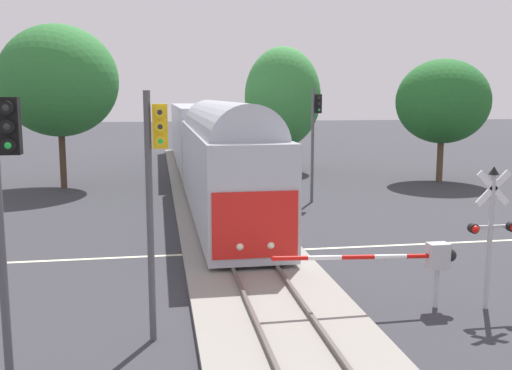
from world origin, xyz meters
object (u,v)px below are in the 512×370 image
at_px(crossing_signal_mast, 492,223).
at_px(traffic_signal_median, 155,177).
at_px(traffic_signal_far_side, 315,127).
at_px(commuter_train, 205,142).
at_px(traffic_signal_near_left, 5,194).
at_px(oak_behind_train, 59,81).
at_px(maple_right_background, 443,102).
at_px(crossing_gate_near, 421,258).
at_px(elm_centre_background, 283,97).

height_order(crossing_signal_mast, traffic_signal_median, traffic_signal_median).
distance_m(traffic_signal_far_side, traffic_signal_median, 18.88).
bearing_deg(commuter_train, traffic_signal_near_left, -101.93).
bearing_deg(oak_behind_train, maple_right_background, -3.12).
distance_m(crossing_signal_mast, maple_right_background, 24.83).
bearing_deg(crossing_signal_mast, traffic_signal_far_side, 91.36).
relative_size(crossing_signal_mast, traffic_signal_near_left, 0.65).
distance_m(crossing_signal_mast, oak_behind_train, 28.28).
distance_m(crossing_gate_near, crossing_signal_mast, 2.08).
relative_size(crossing_gate_near, traffic_signal_median, 0.88).
bearing_deg(commuter_train, maple_right_background, -4.13).
bearing_deg(crossing_gate_near, maple_right_background, 61.96).
height_order(traffic_signal_near_left, traffic_signal_far_side, traffic_signal_far_side).
bearing_deg(traffic_signal_near_left, crossing_signal_mast, 15.56).
bearing_deg(elm_centre_background, traffic_signal_far_side, -94.83).
distance_m(crossing_gate_near, traffic_signal_median, 7.49).
bearing_deg(oak_behind_train, traffic_signal_near_left, -83.29).
xyz_separation_m(crossing_signal_mast, traffic_signal_median, (-8.79, -0.57, 1.53)).
bearing_deg(traffic_signal_far_side, maple_right_background, 30.75).
bearing_deg(traffic_signal_median, oak_behind_train, 103.30).
relative_size(crossing_gate_near, traffic_signal_near_left, 0.85).
xyz_separation_m(crossing_signal_mast, maple_right_background, (10.01, 22.53, 2.95)).
xyz_separation_m(oak_behind_train, elm_centre_background, (15.32, 6.06, -1.01)).
xyz_separation_m(traffic_signal_far_side, maple_right_background, (10.40, 6.19, 1.27)).
height_order(crossing_gate_near, maple_right_background, maple_right_background).
bearing_deg(crossing_signal_mast, elm_centre_background, 88.54).
bearing_deg(oak_behind_train, crossing_signal_mast, -58.61).
bearing_deg(traffic_signal_near_left, oak_behind_train, 96.71).
xyz_separation_m(crossing_gate_near, traffic_signal_near_left, (-9.59, -3.54, 2.62)).
xyz_separation_m(traffic_signal_near_left, elm_centre_background, (12.14, 33.10, 1.58)).
distance_m(commuter_train, traffic_signal_median, 24.46).
height_order(crossing_signal_mast, elm_centre_background, elm_centre_background).
relative_size(commuter_train, traffic_signal_near_left, 7.10).
distance_m(traffic_signal_far_side, oak_behind_train, 16.25).
bearing_deg(maple_right_background, traffic_signal_far_side, -149.25).
distance_m(oak_behind_train, elm_centre_background, 16.51).
xyz_separation_m(crossing_signal_mast, oak_behind_train, (-14.56, 23.87, 4.22)).
relative_size(oak_behind_train, elm_centre_background, 1.07).
distance_m(crossing_gate_near, oak_behind_train, 27.25).
relative_size(traffic_signal_median, oak_behind_train, 0.58).
bearing_deg(elm_centre_background, oak_behind_train, -158.42).
bearing_deg(elm_centre_background, crossing_gate_near, -94.93).
distance_m(crossing_signal_mast, elm_centre_background, 30.11).
height_order(crossing_gate_near, traffic_signal_median, traffic_signal_median).
bearing_deg(crossing_gate_near, traffic_signal_near_left, -159.76).
bearing_deg(crossing_signal_mast, commuter_train, 103.57).
bearing_deg(traffic_signal_far_side, oak_behind_train, 152.04).
bearing_deg(maple_right_background, traffic_signal_median, -129.14).
distance_m(crossing_signal_mast, traffic_signal_near_left, 11.93).
bearing_deg(traffic_signal_near_left, maple_right_background, 50.22).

